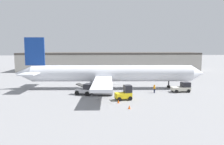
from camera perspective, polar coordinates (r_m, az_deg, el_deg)
name	(u,v)px	position (r m, az deg, el deg)	size (l,w,h in m)	color
ground_plane	(112,88)	(47.17, 0.00, -4.15)	(400.00, 400.00, 0.00)	gray
terminal_building	(110,61)	(84.18, -0.56, 2.92)	(66.95, 12.94, 6.82)	#ADA89E
airplane	(107,74)	(46.69, -1.22, -0.35)	(40.71, 32.91, 10.88)	silver
ground_crew_worker	(154,88)	(43.17, 11.01, -4.07)	(0.37, 0.37, 1.69)	#1E2338
baggage_tug	(125,93)	(36.81, 3.35, -5.49)	(2.96, 2.23, 2.49)	yellow
belt_loader_truck	(85,89)	(41.08, -6.96, -4.36)	(3.54, 3.13, 2.09)	#B2B2B7
pushback_tug	(182,87)	(45.36, 17.87, -3.74)	(3.68, 2.22, 1.95)	beige
safety_cone_near	(129,107)	(31.82, 4.55, -8.95)	(0.36, 0.36, 0.55)	#EF590F
safety_cone_far	(118,101)	(34.89, 1.68, -7.54)	(0.36, 0.36, 0.55)	#EF590F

